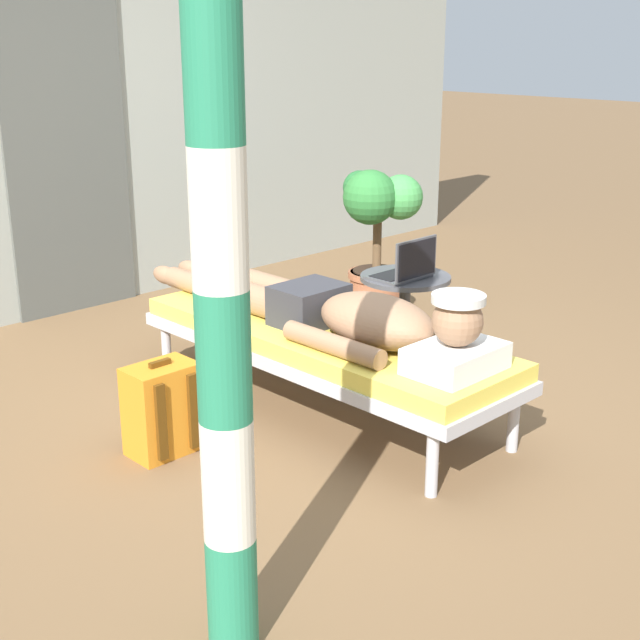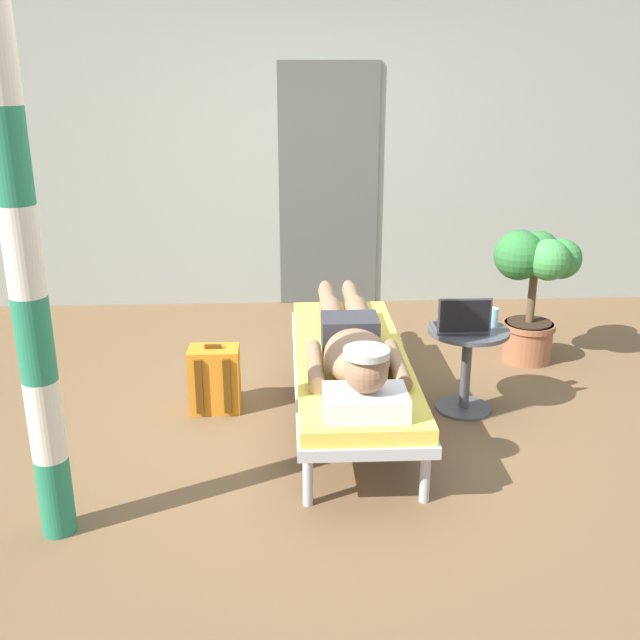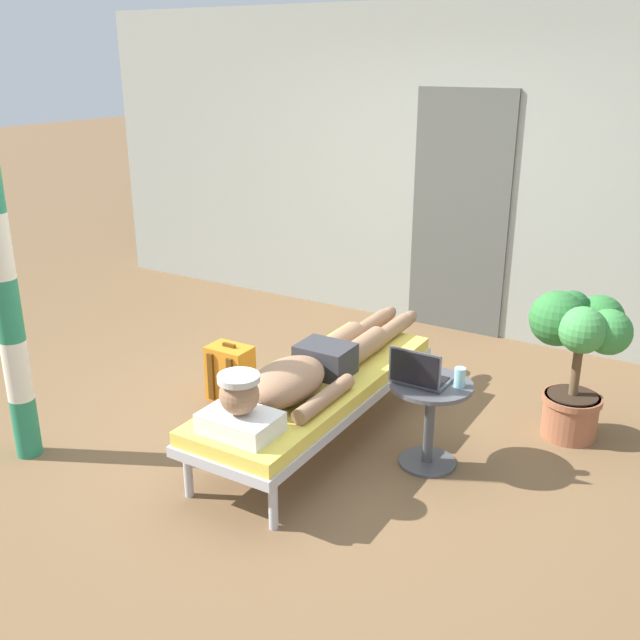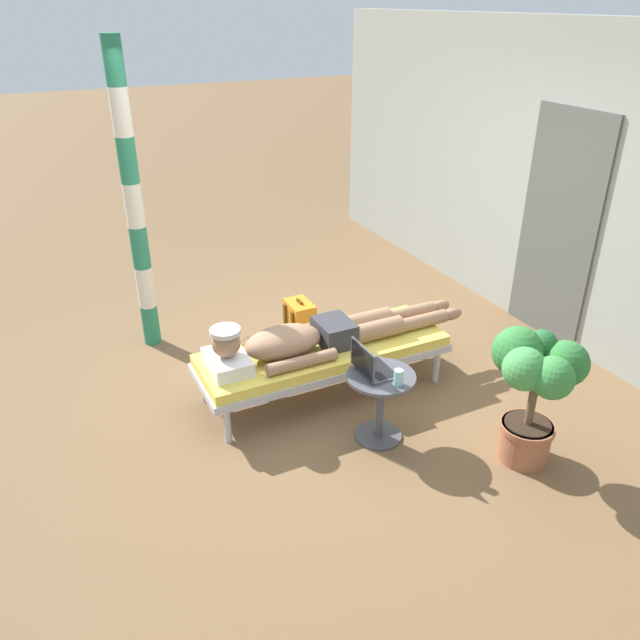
# 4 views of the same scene
# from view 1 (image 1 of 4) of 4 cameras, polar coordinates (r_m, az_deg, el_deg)

# --- Properties ---
(ground_plane) EXTENTS (40.00, 40.00, 0.00)m
(ground_plane) POSITION_cam_1_polar(r_m,az_deg,el_deg) (4.30, -0.95, -5.83)
(ground_plane) COLOR brown
(house_wall_back) EXTENTS (7.60, 0.20, 2.70)m
(house_wall_back) POSITION_cam_1_polar(r_m,az_deg,el_deg) (5.91, -16.90, 13.53)
(house_wall_back) COLOR #999E93
(house_wall_back) RESTS_ON ground
(house_door_panel) EXTENTS (0.84, 0.03, 2.04)m
(house_door_panel) POSITION_cam_1_polar(r_m,az_deg,el_deg) (5.85, -16.05, 10.30)
(house_door_panel) COLOR #545651
(house_door_panel) RESTS_ON ground
(lounge_chair) EXTENTS (0.66, 1.99, 0.42)m
(lounge_chair) POSITION_cam_1_polar(r_m,az_deg,el_deg) (4.18, 0.19, -1.47)
(lounge_chair) COLOR #B7B7BC
(lounge_chair) RESTS_ON ground
(person_reclining) EXTENTS (0.53, 2.17, 0.33)m
(person_reclining) POSITION_cam_1_polar(r_m,az_deg,el_deg) (4.05, 1.24, 0.48)
(person_reclining) COLOR white
(person_reclining) RESTS_ON lounge_chair
(side_table) EXTENTS (0.48, 0.48, 0.52)m
(side_table) POSITION_cam_1_polar(r_m,az_deg,el_deg) (4.73, 5.50, 0.93)
(side_table) COLOR #4C4C51
(side_table) RESTS_ON ground
(laptop) EXTENTS (0.31, 0.24, 0.23)m
(laptop) POSITION_cam_1_polar(r_m,az_deg,el_deg) (4.59, 5.58, 3.33)
(laptop) COLOR #4C4C51
(laptop) RESTS_ON side_table
(drink_glass) EXTENTS (0.06, 0.06, 0.11)m
(drink_glass) POSITION_cam_1_polar(r_m,az_deg,el_deg) (4.80, 6.39, 3.95)
(drink_glass) COLOR #99D8E5
(drink_glass) RESTS_ON side_table
(backpack) EXTENTS (0.30, 0.26, 0.42)m
(backpack) POSITION_cam_1_polar(r_m,az_deg,el_deg) (3.88, -10.19, -5.74)
(backpack) COLOR orange
(backpack) RESTS_ON ground
(potted_plant) EXTENTS (0.60, 0.60, 0.95)m
(potted_plant) POSITION_cam_1_polar(r_m,az_deg,el_deg) (5.61, 3.83, 6.50)
(potted_plant) COLOR #9E5B3D
(potted_plant) RESTS_ON ground
(porch_post) EXTENTS (0.15, 0.15, 2.59)m
(porch_post) POSITION_cam_1_polar(r_m,az_deg,el_deg) (2.26, -6.57, 6.51)
(porch_post) COLOR #267F59
(porch_post) RESTS_ON ground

